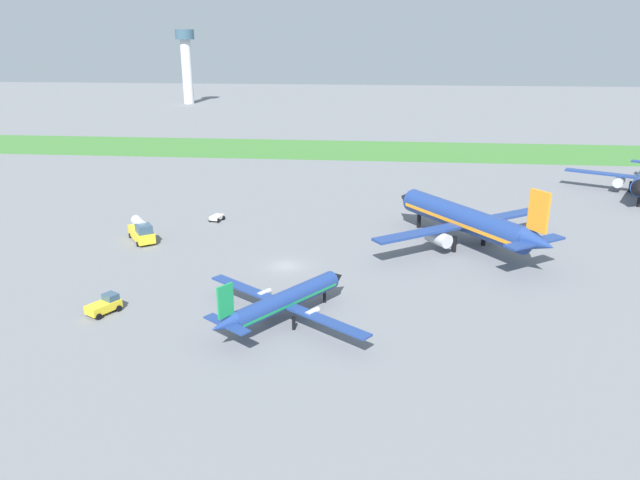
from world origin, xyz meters
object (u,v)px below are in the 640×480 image
object	(u,v)px
airplane_midfield_jet	(466,220)
fuel_truck_by_runway	(141,231)
baggage_cart_midfield	(217,217)
pushback_tug_near_gate	(105,305)
control_tower	(186,60)
airplane_foreground_turboprop	(284,301)

from	to	relation	value
airplane_midfield_jet	fuel_truck_by_runway	distance (m)	46.96
baggage_cart_midfield	pushback_tug_near_gate	bearing A→B (deg)	-169.94
airplane_midfield_jet	control_tower	distance (m)	203.29
control_tower	pushback_tug_near_gate	bearing A→B (deg)	-75.04
airplane_midfield_jet	fuel_truck_by_runway	xyz separation A→B (m)	(-46.85, -2.25, -2.35)
airplane_midfield_jet	airplane_foreground_turboprop	world-z (taller)	airplane_midfield_jet
airplane_foreground_turboprop	baggage_cart_midfield	xyz separation A→B (m)	(-16.60, 34.73, -1.87)
airplane_midfield_jet	baggage_cart_midfield	world-z (taller)	airplane_midfield_jet
pushback_tug_near_gate	control_tower	world-z (taller)	control_tower
baggage_cart_midfield	control_tower	size ratio (longest dim) A/B	0.09
pushback_tug_near_gate	fuel_truck_by_runway	xyz separation A→B (m)	(-5.12, 23.62, 0.67)
fuel_truck_by_runway	pushback_tug_near_gate	bearing A→B (deg)	-23.69
airplane_foreground_turboprop	pushback_tug_near_gate	xyz separation A→B (m)	(-19.79, 0.19, -1.53)
airplane_foreground_turboprop	control_tower	world-z (taller)	control_tower
pushback_tug_near_gate	fuel_truck_by_runway	size ratio (longest dim) A/B	0.60
baggage_cart_midfield	fuel_truck_by_runway	world-z (taller)	fuel_truck_by_runway
fuel_truck_by_runway	airplane_foreground_turboprop	bearing A→B (deg)	10.38
airplane_midfield_jet	control_tower	world-z (taller)	control_tower
airplane_midfield_jet	control_tower	bearing A→B (deg)	-7.19
pushback_tug_near_gate	baggage_cart_midfield	distance (m)	34.68
airplane_midfield_jet	pushback_tug_near_gate	distance (m)	49.19
airplane_foreground_turboprop	fuel_truck_by_runway	bearing A→B (deg)	82.34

